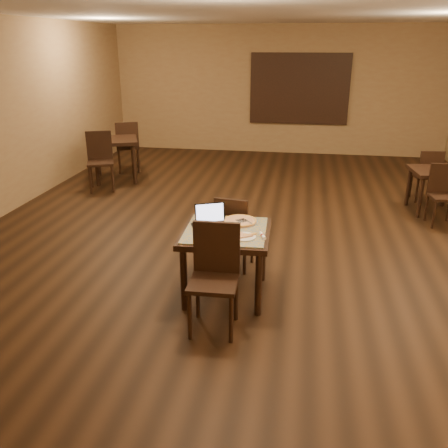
% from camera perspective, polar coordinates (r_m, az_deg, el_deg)
% --- Properties ---
extents(ground, '(10.00, 10.00, 0.00)m').
position_cam_1_polar(ground, '(7.37, 3.71, 0.34)').
color(ground, black).
rests_on(ground, ground).
extents(wall_back, '(8.00, 0.02, 3.00)m').
position_cam_1_polar(wall_back, '(11.93, 6.56, 15.65)').
color(wall_back, olive).
rests_on(wall_back, ground).
extents(wall_front, '(8.00, 0.02, 3.00)m').
position_cam_1_polar(wall_front, '(2.27, -9.18, -8.44)').
color(wall_front, olive).
rests_on(wall_front, ground).
extents(wall_left, '(0.02, 10.00, 3.00)m').
position_cam_1_polar(wall_left, '(8.38, -24.98, 11.59)').
color(wall_left, olive).
rests_on(wall_left, ground).
extents(ceiling, '(8.00, 10.00, 0.02)m').
position_cam_1_polar(ceiling, '(6.91, 4.35, 24.30)').
color(ceiling, silver).
rests_on(ceiling, wall_back).
extents(mural, '(2.34, 0.05, 1.64)m').
position_cam_1_polar(mural, '(11.87, 9.06, 15.75)').
color(mural, '#295897').
rests_on(mural, wall_back).
extents(tiled_table, '(0.95, 0.95, 0.76)m').
position_cam_1_polar(tiled_table, '(5.01, 0.21, -1.77)').
color(tiled_table, black).
rests_on(tiled_table, ground).
extents(chair_main_near, '(0.46, 0.46, 1.04)m').
position_cam_1_polar(chair_main_near, '(4.50, -1.10, -5.63)').
color(chair_main_near, black).
rests_on(chair_main_near, ground).
extents(chair_main_far, '(0.46, 0.46, 0.93)m').
position_cam_1_polar(chair_main_far, '(5.63, 1.11, -0.61)').
color(chair_main_far, black).
rests_on(chair_main_far, ground).
extents(laptop, '(0.40, 0.38, 0.23)m').
position_cam_1_polar(laptop, '(5.08, -1.83, 0.50)').
color(laptop, black).
rests_on(laptop, tiled_table).
extents(plate, '(0.24, 0.24, 0.01)m').
position_cam_1_polar(plate, '(4.78, 2.46, -1.55)').
color(plate, white).
rests_on(plate, tiled_table).
extents(pizza_slice, '(0.25, 0.25, 0.02)m').
position_cam_1_polar(pizza_slice, '(4.77, 2.46, -1.38)').
color(pizza_slice, beige).
rests_on(pizza_slice, plate).
extents(pizza_pan, '(0.38, 0.38, 0.01)m').
position_cam_1_polar(pizza_pan, '(5.18, 1.95, 0.25)').
color(pizza_pan, silver).
rests_on(pizza_pan, tiled_table).
extents(pizza_whole, '(0.36, 0.36, 0.03)m').
position_cam_1_polar(pizza_whole, '(5.17, 1.95, 0.40)').
color(pizza_whole, beige).
rests_on(pizza_whole, pizza_pan).
extents(spatula, '(0.23, 0.27, 0.01)m').
position_cam_1_polar(spatula, '(5.15, 2.15, 0.40)').
color(spatula, silver).
rests_on(spatula, pizza_whole).
extents(napkin_roll, '(0.09, 0.15, 0.04)m').
position_cam_1_polar(napkin_roll, '(4.79, 4.66, -1.40)').
color(napkin_roll, white).
rests_on(napkin_roll, tiled_table).
extents(other_table_a, '(0.83, 0.83, 0.70)m').
position_cam_1_polar(other_table_a, '(8.33, 24.09, 5.19)').
color(other_table_a, black).
rests_on(other_table_a, ground).
extents(other_table_a_chair_near, '(0.43, 0.43, 0.91)m').
position_cam_1_polar(other_table_a_chair_near, '(7.85, 24.82, 3.65)').
color(other_table_a_chair_near, black).
rests_on(other_table_a_chair_near, ground).
extents(other_table_a_chair_far, '(0.43, 0.43, 0.91)m').
position_cam_1_polar(other_table_a_chair_far, '(8.85, 23.31, 5.68)').
color(other_table_a_chair_far, black).
rests_on(other_table_a_chair_far, ground).
extents(other_table_b, '(1.15, 1.15, 0.83)m').
position_cam_1_polar(other_table_b, '(9.70, -13.05, 9.14)').
color(other_table_b, black).
rests_on(other_table_b, ground).
extents(other_table_b_chair_near, '(0.60, 0.60, 1.07)m').
position_cam_1_polar(other_table_b_chair_near, '(9.16, -14.68, 7.78)').
color(other_table_b_chair_near, black).
rests_on(other_table_b_chair_near, ground).
extents(other_table_b_chair_far, '(0.60, 0.60, 1.07)m').
position_cam_1_polar(other_table_b_chair_far, '(10.27, -11.52, 9.44)').
color(other_table_b_chair_far, black).
rests_on(other_table_b_chair_far, ground).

